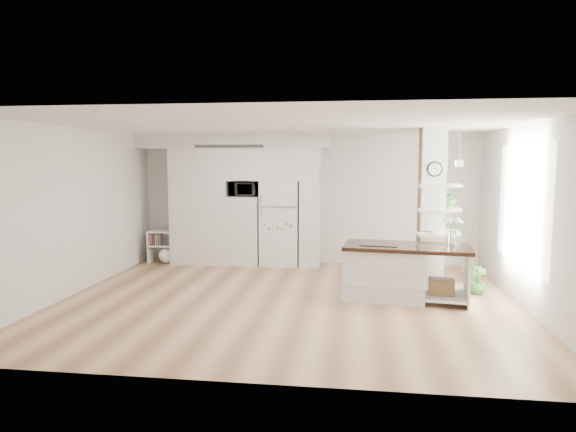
% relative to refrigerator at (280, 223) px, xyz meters
% --- Properties ---
extents(floor, '(7.00, 6.00, 0.01)m').
position_rel_refrigerator_xyz_m(floor, '(0.53, -2.68, -0.88)').
color(floor, tan).
rests_on(floor, ground).
extents(room, '(7.04, 6.04, 2.72)m').
position_rel_refrigerator_xyz_m(room, '(0.53, -2.68, 0.98)').
color(room, white).
rests_on(room, ground).
extents(cabinet_wall, '(4.00, 0.71, 2.70)m').
position_rel_refrigerator_xyz_m(cabinet_wall, '(-0.92, -0.01, 0.63)').
color(cabinet_wall, white).
rests_on(cabinet_wall, floor).
extents(refrigerator, '(0.78, 0.69, 1.75)m').
position_rel_refrigerator_xyz_m(refrigerator, '(0.00, 0.00, 0.00)').
color(refrigerator, white).
rests_on(refrigerator, floor).
extents(column, '(0.69, 0.90, 2.70)m').
position_rel_refrigerator_xyz_m(column, '(2.90, -1.55, 0.48)').
color(column, silver).
rests_on(column, floor).
extents(window, '(0.00, 2.40, 2.40)m').
position_rel_refrigerator_xyz_m(window, '(4.00, -2.38, 0.62)').
color(window, white).
rests_on(window, room).
extents(pendant_light, '(0.12, 0.12, 0.10)m').
position_rel_refrigerator_xyz_m(pendant_light, '(2.23, -2.53, 1.24)').
color(pendant_light, white).
rests_on(pendant_light, room).
extents(kitchen_island, '(2.00, 1.12, 1.43)m').
position_rel_refrigerator_xyz_m(kitchen_island, '(2.13, -2.37, -0.42)').
color(kitchen_island, white).
rests_on(kitchen_island, floor).
extents(bookshelf, '(0.59, 0.35, 0.69)m').
position_rel_refrigerator_xyz_m(bookshelf, '(-2.45, -0.18, -0.57)').
color(bookshelf, white).
rests_on(bookshelf, floor).
extents(floor_plant_a, '(0.28, 0.24, 0.43)m').
position_rel_refrigerator_xyz_m(floor_plant_a, '(3.52, -1.21, -0.66)').
color(floor_plant_a, '#368334').
rests_on(floor_plant_a, floor).
extents(floor_plant_b, '(0.30, 0.30, 0.45)m').
position_rel_refrigerator_xyz_m(floor_plant_b, '(3.52, -1.91, -0.65)').
color(floor_plant_b, '#368334').
rests_on(floor_plant_b, floor).
extents(microwave, '(0.54, 0.37, 0.30)m').
position_rel_refrigerator_xyz_m(microwave, '(-0.75, -0.06, 0.69)').
color(microwave, '#2D2D2D').
rests_on(microwave, cabinet_wall).
extents(shelf_plant, '(0.27, 0.23, 0.30)m').
position_rel_refrigerator_xyz_m(shelf_plant, '(3.15, -1.38, 0.65)').
color(shelf_plant, '#368334').
rests_on(shelf_plant, column).
extents(decor_bowl, '(0.22, 0.22, 0.05)m').
position_rel_refrigerator_xyz_m(decor_bowl, '(2.82, -1.78, 0.13)').
color(decor_bowl, white).
rests_on(decor_bowl, column).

